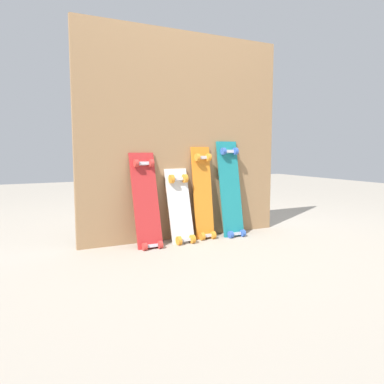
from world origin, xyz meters
TOP-DOWN VIEW (x-y plane):
  - ground_plane at (0.00, 0.00)m, footprint 12.00×12.00m
  - plywood_wall_panel at (0.00, 0.07)m, footprint 1.78×0.04m
  - skateboard_red at (-0.39, -0.07)m, footprint 0.20×0.26m
  - skateboard_white at (-0.10, -0.06)m, footprint 0.19×0.24m
  - skateboard_orange at (0.13, -0.02)m, footprint 0.17×0.18m
  - skateboard_teal at (0.39, -0.04)m, footprint 0.20×0.22m

SIDE VIEW (x-z plane):
  - ground_plane at x=0.00m, z-range 0.00..0.00m
  - skateboard_white at x=-0.10m, z-range -0.06..0.58m
  - skateboard_red at x=-0.39m, z-range -0.07..0.71m
  - skateboard_orange at x=0.13m, z-range -0.06..0.76m
  - skateboard_teal at x=0.39m, z-range -0.07..0.80m
  - plywood_wall_panel at x=0.00m, z-range 0.00..1.68m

